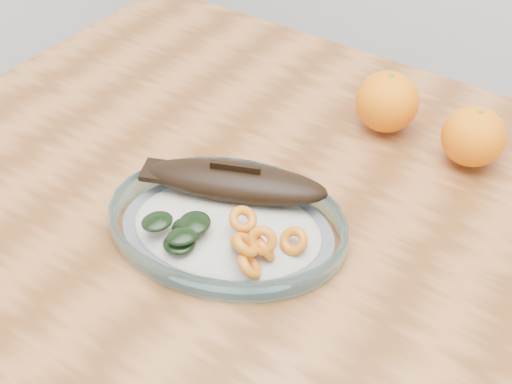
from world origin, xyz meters
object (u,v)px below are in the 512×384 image
Objects in this scene: plated_meal at (227,221)px; orange_right at (473,137)px; dining_table at (326,291)px; orange_left at (387,102)px.

plated_meal is 7.73× the size of orange_right.
orange_right reaches higher than plated_meal.
orange_right is (0.08, 0.22, 0.14)m from dining_table.
orange_right is at bearing -3.03° from orange_left.
dining_table is at bearing 13.30° from plated_meal.
plated_meal is at bearing -149.48° from dining_table.
dining_table is 0.17m from plated_meal.
orange_left is (0.06, 0.29, 0.02)m from plated_meal.
plated_meal is at bearing -102.05° from orange_left.
dining_table is 0.27m from orange_right.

